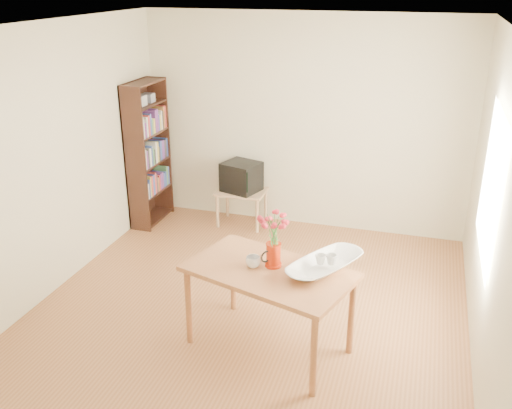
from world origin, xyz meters
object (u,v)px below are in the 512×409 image
(table, at_px, (269,279))
(bowl, at_px, (326,243))
(television, at_px, (242,176))
(mug, at_px, (253,262))
(pitcher, at_px, (273,256))

(table, distance_m, bowl, 0.56)
(bowl, distance_m, television, 2.72)
(mug, distance_m, television, 2.57)
(table, height_order, television, television)
(table, distance_m, mug, 0.19)
(table, relative_size, pitcher, 7.18)
(table, relative_size, television, 2.92)
(table, distance_m, pitcher, 0.20)
(table, relative_size, bowl, 2.97)
(pitcher, height_order, television, pitcher)
(pitcher, distance_m, television, 2.57)
(pitcher, bearing_deg, bowl, 47.13)
(table, height_order, bowl, bowl)
(pitcher, height_order, bowl, bowl)
(table, relative_size, mug, 12.35)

